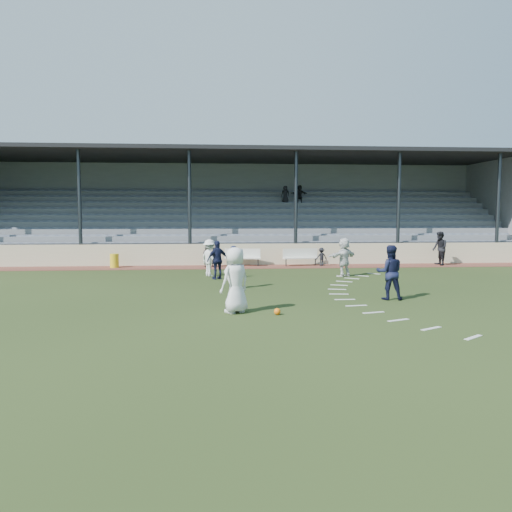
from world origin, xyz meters
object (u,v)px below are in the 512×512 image
(football, at_px, (277,312))
(player_white_lead, at_px, (235,280))
(trash_bin, at_px, (114,261))
(player_navy_lead, at_px, (235,267))
(bench_left, at_px, (243,256))
(bench_right, at_px, (300,256))
(official, at_px, (440,248))

(football, height_order, player_white_lead, player_white_lead)
(player_white_lead, bearing_deg, trash_bin, -100.46)
(trash_bin, xyz_separation_m, player_navy_lead, (6.17, -7.82, 0.45))
(football, bearing_deg, bench_left, 91.33)
(player_white_lead, bearing_deg, football, 125.08)
(trash_bin, bearing_deg, football, -60.83)
(bench_left, xyz_separation_m, bench_right, (3.21, -0.19, 0.00))
(bench_left, distance_m, player_navy_lead, 8.22)
(player_white_lead, height_order, player_navy_lead, player_white_lead)
(player_navy_lead, relative_size, official, 0.88)
(official, bearing_deg, trash_bin, -91.16)
(player_white_lead, bearing_deg, official, -170.22)
(trash_bin, height_order, player_navy_lead, player_navy_lead)
(bench_left, bearing_deg, bench_right, 4.01)
(bench_right, relative_size, player_navy_lead, 1.21)
(trash_bin, distance_m, official, 17.95)
(bench_right, relative_size, football, 10.38)
(trash_bin, bearing_deg, player_white_lead, -64.33)
(player_white_lead, xyz_separation_m, official, (11.92, 12.31, -0.01))
(bench_left, height_order, football, bench_left)
(football, distance_m, player_navy_lead, 5.28)
(bench_left, xyz_separation_m, player_white_lead, (-0.89, -12.89, 0.39))
(official, bearing_deg, player_white_lead, -44.55)
(official, bearing_deg, football, -40.60)
(football, height_order, player_navy_lead, player_navy_lead)
(player_navy_lead, bearing_deg, trash_bin, 115.00)
(bench_right, xyz_separation_m, player_navy_lead, (-3.96, -8.00, 0.26))
(bench_left, xyz_separation_m, football, (0.31, -13.30, -0.49))
(bench_right, bearing_deg, trash_bin, 172.87)
(bench_right, xyz_separation_m, football, (-2.90, -13.11, -0.49))
(player_white_lead, relative_size, official, 1.03)
(bench_right, bearing_deg, official, -11.05)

